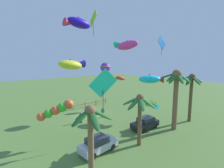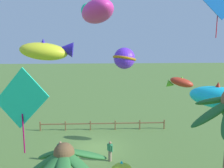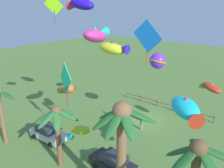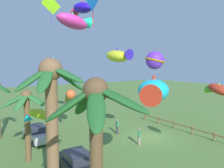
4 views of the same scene
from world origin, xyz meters
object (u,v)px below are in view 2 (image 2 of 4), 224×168
spectator_0 (60,151)px  kite_fish_10 (180,82)px  kite_fish_4 (221,98)px  spectator_1 (110,151)px  kite_diamond_0 (21,100)px  kite_fish_2 (96,11)px  kite_fish_7 (47,51)px  kite_ball_8 (124,58)px

spectator_0 → kite_fish_10: kite_fish_10 is taller
spectator_0 → kite_fish_4: bearing=155.8°
spectator_1 → kite_diamond_0: 9.56m
kite_fish_2 → kite_fish_4: kite_fish_2 is taller
kite_fish_7 → kite_fish_10: size_ratio=1.68×
kite_fish_7 → kite_ball_8: size_ratio=1.63×
kite_fish_4 → kite_ball_8: size_ratio=1.54×
spectator_0 → spectator_1: (-3.75, 0.14, 0.00)m
kite_fish_4 → kite_ball_8: (5.14, -5.07, 1.78)m
kite_diamond_0 → kite_ball_8: (-5.64, -6.95, 1.31)m
kite_fish_7 → kite_fish_10: 10.92m
spectator_0 → kite_fish_7: bearing=-40.6°
spectator_1 → kite_fish_2: bearing=81.7°
spectator_0 → spectator_1: bearing=177.8°
kite_diamond_0 → kite_fish_7: kite_fish_7 is taller
spectator_0 → kite_ball_8: kite_ball_8 is taller
spectator_0 → kite_diamond_0: 8.55m
spectator_0 → kite_ball_8: size_ratio=0.65×
kite_diamond_0 → kite_fish_4: bearing=-170.1°
kite_diamond_0 → kite_fish_2: 5.63m
spectator_1 → kite_fish_2: kite_fish_2 is taller
spectator_1 → kite_fish_7: (4.56, -0.83, 7.51)m
spectator_0 → kite_diamond_0: size_ratio=0.36×
kite_fish_10 → kite_diamond_0: bearing=40.0°
kite_diamond_0 → kite_fish_10: kite_diamond_0 is taller
spectator_1 → kite_fish_2: size_ratio=0.47×
spectator_0 → kite_ball_8: bearing=-173.1°
kite_fish_4 → kite_ball_8: 7.44m
kite_fish_7 → kite_fish_2: bearing=118.9°
spectator_1 → kite_fish_4: kite_fish_4 is taller
spectator_1 → kite_diamond_0: bearing=53.9°
kite_fish_7 → kite_ball_8: 5.68m
spectator_1 → kite_fish_10: size_ratio=0.67×
kite_diamond_0 → kite_ball_8: 9.05m
kite_fish_2 → kite_fish_10: (-6.73, -8.38, -5.13)m
spectator_0 → kite_diamond_0: bearing=82.9°
spectator_0 → kite_fish_2: kite_fish_2 is taller
spectator_0 → kite_fish_4: kite_fish_4 is taller
kite_fish_2 → kite_fish_4: bearing=-167.8°
kite_fish_7 → kite_ball_8: bearing=178.9°
spectator_1 → kite_fish_4: (-6.23, 4.35, 5.17)m
kite_fish_4 → kite_fish_10: (0.36, -6.85, -0.41)m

